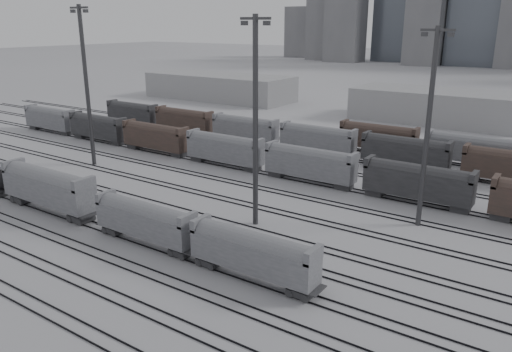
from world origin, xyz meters
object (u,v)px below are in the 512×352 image
Objects in this scene: light_mast_c at (255,119)px; hopper_car_b at (145,219)px; hopper_car_a at (48,186)px; hopper_car_c at (253,251)px.

hopper_car_b is at bearing -120.39° from light_mast_c.
hopper_car_a is 33.14m from hopper_car_c.
hopper_car_c is 17.69m from light_mast_c.
hopper_car_a is 1.19× the size of hopper_car_b.
hopper_car_b is at bearing 180.00° from hopper_car_c.
light_mast_c reaches higher than hopper_car_c.
hopper_car_a is 18.25m from hopper_car_b.
hopper_car_c is (14.89, 0.00, 0.03)m from hopper_car_b.
hopper_car_a is 1.17× the size of hopper_car_c.
hopper_car_c is 0.55× the size of light_mast_c.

